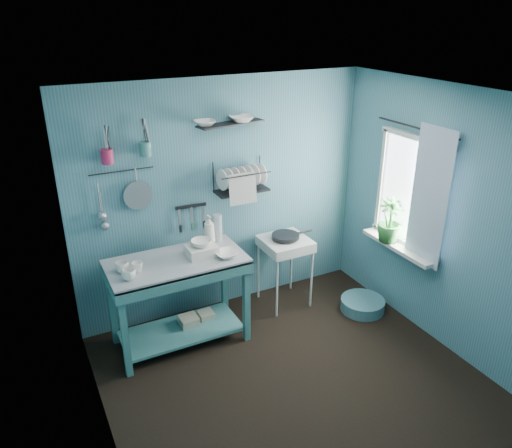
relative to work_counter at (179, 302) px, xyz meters
name	(u,v)px	position (x,y,z in m)	size (l,w,h in m)	color
floor	(294,380)	(0.71, -1.02, -0.46)	(3.20, 3.20, 0.00)	black
ceiling	(304,99)	(0.71, -1.02, 2.04)	(3.20, 3.20, 0.00)	silver
wall_back	(224,198)	(0.71, 0.48, 0.79)	(3.20, 3.20, 0.00)	#3A6A78
wall_front	(439,368)	(0.71, -2.52, 0.79)	(3.20, 3.20, 0.00)	#3A6A78
wall_left	(94,307)	(-0.89, -1.02, 0.79)	(3.00, 3.00, 0.00)	#3A6A78
wall_right	(444,221)	(2.31, -1.02, 0.79)	(3.00, 3.00, 0.00)	#3A6A78
work_counter	(179,302)	(0.00, 0.00, 0.00)	(1.29, 0.65, 0.92)	#387677
mug_left	(129,274)	(-0.48, -0.16, 0.51)	(0.12, 0.12, 0.10)	white
mug_mid	(137,267)	(-0.38, -0.06, 0.50)	(0.10, 0.10, 0.09)	white
mug_right	(122,267)	(-0.50, 0.00, 0.51)	(0.12, 0.12, 0.10)	white
wash_tub	(202,251)	(0.25, -0.02, 0.51)	(0.28, 0.22, 0.10)	silver
tub_bowl	(201,243)	(0.25, -0.02, 0.59)	(0.20, 0.20, 0.06)	white
soap_bottle	(209,229)	(0.42, 0.20, 0.61)	(0.12, 0.12, 0.30)	silver
water_bottle	(218,228)	(0.52, 0.22, 0.60)	(0.09, 0.09, 0.28)	#9FA8B1
counter_bowl	(226,254)	(0.45, -0.15, 0.48)	(0.22, 0.22, 0.05)	white
hotplate_stand	(285,271)	(1.28, 0.16, -0.06)	(0.49, 0.49, 0.79)	silver
frying_pan	(285,236)	(1.28, 0.16, 0.37)	(0.30, 0.30, 0.04)	black
knife_strip	(191,206)	(0.33, 0.45, 0.78)	(0.32, 0.02, 0.03)	black
dish_rack	(242,177)	(0.86, 0.35, 1.05)	(0.55, 0.24, 0.32)	black
upper_shelf	(231,124)	(0.76, 0.38, 1.59)	(0.70, 0.18, 0.01)	black
shelf_bowl_left	(205,128)	(0.49, 0.38, 1.58)	(0.20, 0.20, 0.05)	white
shelf_bowl_right	(241,119)	(0.88, 0.38, 1.63)	(0.24, 0.24, 0.06)	white
utensil_cup_magenta	(107,156)	(-0.44, 0.40, 1.42)	(0.11, 0.11, 0.13)	#B8214F
utensil_cup_teal	(145,149)	(-0.09, 0.40, 1.44)	(0.11, 0.11, 0.13)	#3A7973
colander	(138,195)	(-0.20, 0.43, 1.00)	(0.28, 0.28, 0.03)	#989A9F
ladle_outer	(99,198)	(-0.55, 0.44, 1.02)	(0.01, 0.01, 0.30)	#989A9F
ladle_inner	(102,208)	(-0.54, 0.44, 0.92)	(0.01, 0.01, 0.30)	#989A9F
hook_rail	(121,171)	(-0.32, 0.45, 1.25)	(0.01, 0.01, 0.60)	black
window_glass	(411,192)	(2.29, -0.57, 0.94)	(1.10, 1.10, 0.00)	white
windowsill	(398,247)	(2.21, -0.57, 0.35)	(0.16, 0.95, 0.04)	silver
curtain	(429,198)	(2.23, -0.87, 0.99)	(1.35, 1.35, 0.00)	silver
curtain_rod	(416,128)	(2.25, -0.57, 1.59)	(0.02, 0.02, 1.05)	black
potted_plant	(390,221)	(2.17, -0.44, 0.61)	(0.26, 0.26, 0.47)	#2C6E2F
storage_tin_large	(189,326)	(0.10, 0.05, -0.35)	(0.18, 0.18, 0.22)	tan
storage_tin_small	(206,320)	(0.30, 0.08, -0.36)	(0.15, 0.15, 0.20)	tan
floor_basin	(363,305)	(1.97, -0.38, -0.39)	(0.48, 0.48, 0.13)	#40737F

